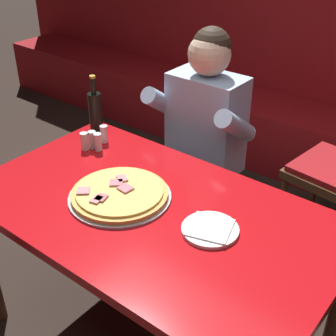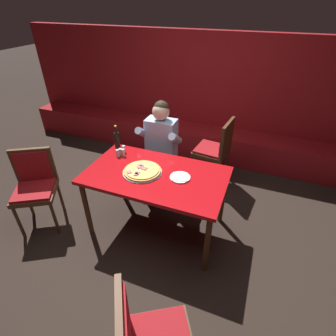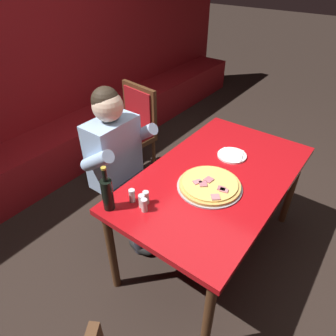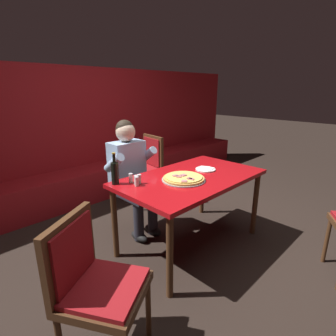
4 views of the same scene
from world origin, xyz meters
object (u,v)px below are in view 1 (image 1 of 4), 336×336
at_px(beer_bottle, 95,110).
at_px(shaker_parmesan, 92,140).
at_px(pizza, 120,194).
at_px(shaker_red_pepper_flakes, 104,135).
at_px(diner_seated_blue_shirt, 196,142).
at_px(main_dining_table, 151,224).
at_px(shaker_oregano, 98,143).
at_px(plate_white_paper, 210,229).
at_px(shaker_black_pepper, 84,142).

bearing_deg(beer_bottle, shaker_parmesan, -49.85).
xyz_separation_m(pizza, shaker_red_pepper_flakes, (-0.39, 0.30, 0.02)).
bearing_deg(diner_seated_blue_shirt, shaker_red_pepper_flakes, -128.45).
bearing_deg(diner_seated_blue_shirt, beer_bottle, -144.13).
bearing_deg(main_dining_table, shaker_oregano, 157.85).
height_order(main_dining_table, shaker_parmesan, shaker_parmesan).
bearing_deg(plate_white_paper, diner_seated_blue_shirt, 128.90).
relative_size(shaker_parmesan, shaker_black_pepper, 1.00).
xyz_separation_m(pizza, diner_seated_blue_shirt, (-0.10, 0.67, -0.07)).
bearing_deg(beer_bottle, shaker_red_pepper_flakes, -28.68).
bearing_deg(diner_seated_blue_shirt, shaker_black_pepper, -122.97).
xyz_separation_m(shaker_red_pepper_flakes, shaker_oregano, (0.04, -0.08, 0.00)).
bearing_deg(beer_bottle, pizza, -35.90).
distance_m(beer_bottle, diner_seated_blue_shirt, 0.54).
height_order(shaker_red_pepper_flakes, shaker_oregano, same).
xyz_separation_m(shaker_oregano, shaker_black_pepper, (-0.06, -0.03, 0.00)).
xyz_separation_m(plate_white_paper, shaker_black_pepper, (-0.81, 0.14, 0.03)).
xyz_separation_m(shaker_red_pepper_flakes, diner_seated_blue_shirt, (0.29, 0.37, -0.10)).
height_order(plate_white_paper, diner_seated_blue_shirt, diner_seated_blue_shirt).
relative_size(pizza, beer_bottle, 1.42).
distance_m(shaker_red_pepper_flakes, diner_seated_blue_shirt, 0.48).
bearing_deg(plate_white_paper, main_dining_table, -174.69).
distance_m(shaker_red_pepper_flakes, shaker_oregano, 0.08).
height_order(pizza, plate_white_paper, pizza).
relative_size(pizza, shaker_red_pepper_flakes, 4.81).
height_order(main_dining_table, diner_seated_blue_shirt, diner_seated_blue_shirt).
bearing_deg(shaker_red_pepper_flakes, shaker_parmesan, -90.98).
height_order(pizza, shaker_black_pepper, shaker_black_pepper).
relative_size(shaker_red_pepper_flakes, shaker_black_pepper, 1.00).
distance_m(shaker_oregano, diner_seated_blue_shirt, 0.52).
height_order(beer_bottle, shaker_oregano, beer_bottle).
bearing_deg(shaker_parmesan, shaker_black_pepper, -117.17).
relative_size(plate_white_paper, shaker_black_pepper, 2.44).
bearing_deg(main_dining_table, shaker_black_pepper, 163.12).
bearing_deg(shaker_black_pepper, main_dining_table, -16.88).
xyz_separation_m(shaker_red_pepper_flakes, shaker_black_pepper, (-0.02, -0.11, 0.00)).
height_order(shaker_black_pepper, diner_seated_blue_shirt, diner_seated_blue_shirt).
bearing_deg(beer_bottle, diner_seated_blue_shirt, 35.87).
bearing_deg(plate_white_paper, pizza, -173.05).
xyz_separation_m(pizza, shaker_black_pepper, (-0.41, 0.19, 0.02)).
bearing_deg(shaker_oregano, plate_white_paper, -13.22).
height_order(shaker_oregano, shaker_black_pepper, same).
distance_m(plate_white_paper, shaker_black_pepper, 0.82).
xyz_separation_m(main_dining_table, beer_bottle, (-0.66, 0.35, 0.19)).
bearing_deg(main_dining_table, beer_bottle, 152.18).
xyz_separation_m(main_dining_table, plate_white_paper, (0.26, 0.02, 0.09)).
bearing_deg(shaker_black_pepper, plate_white_paper, -9.99).
bearing_deg(shaker_parmesan, shaker_oregano, 0.50).
distance_m(pizza, plate_white_paper, 0.41).
distance_m(shaker_black_pepper, diner_seated_blue_shirt, 0.58).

